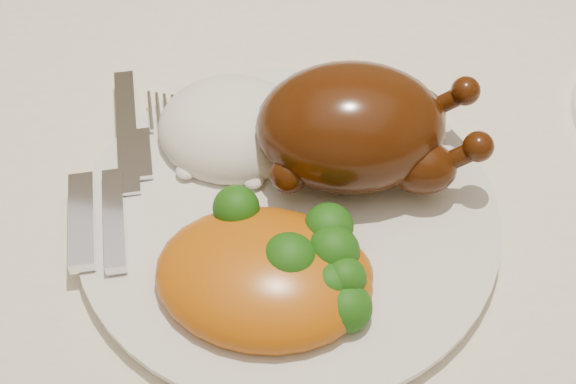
# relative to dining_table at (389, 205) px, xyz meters

# --- Properties ---
(dining_table) EXTENTS (1.60, 0.90, 0.76)m
(dining_table) POSITION_rel_dining_table_xyz_m (0.00, 0.00, 0.00)
(dining_table) COLOR brown
(dining_table) RESTS_ON floor
(tablecloth) EXTENTS (1.73, 1.03, 0.18)m
(tablecloth) POSITION_rel_dining_table_xyz_m (0.00, 0.00, 0.07)
(tablecloth) COLOR white
(tablecloth) RESTS_ON dining_table
(dinner_plate) EXTENTS (0.30, 0.30, 0.01)m
(dinner_plate) POSITION_rel_dining_table_xyz_m (-0.07, -0.11, 0.11)
(dinner_plate) COLOR white
(dinner_plate) RESTS_ON tablecloth
(roast_chicken) EXTENTS (0.17, 0.13, 0.08)m
(roast_chicken) POSITION_rel_dining_table_xyz_m (-0.03, -0.06, 0.16)
(roast_chicken) COLOR #451E07
(roast_chicken) RESTS_ON dinner_plate
(rice_mound) EXTENTS (0.11, 0.10, 0.06)m
(rice_mound) POSITION_rel_dining_table_xyz_m (-0.12, -0.06, 0.13)
(rice_mound) COLOR white
(rice_mound) RESTS_ON dinner_plate
(mac_and_cheese) EXTENTS (0.14, 0.11, 0.05)m
(mac_and_cheese) POSITION_rel_dining_table_xyz_m (-0.06, -0.17, 0.13)
(mac_and_cheese) COLOR #C26C0C
(mac_and_cheese) RESTS_ON dinner_plate
(cutlery) EXTENTS (0.07, 0.19, 0.01)m
(cutlery) POSITION_rel_dining_table_xyz_m (-0.19, -0.13, 0.12)
(cutlery) COLOR silver
(cutlery) RESTS_ON dinner_plate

